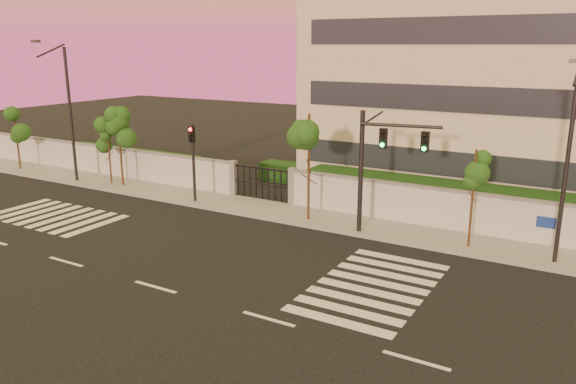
% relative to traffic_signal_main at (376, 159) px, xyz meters
% --- Properties ---
extents(ground, '(120.00, 120.00, 0.00)m').
position_rel_traffic_signal_main_xyz_m(ground, '(-4.87, -9.48, -3.73)').
color(ground, black).
rests_on(ground, ground).
extents(sidewalk, '(60.00, 3.00, 0.15)m').
position_rel_traffic_signal_main_xyz_m(sidewalk, '(-4.87, 1.02, -3.66)').
color(sidewalk, gray).
rests_on(sidewalk, ground).
extents(perimeter_wall, '(60.00, 0.36, 2.20)m').
position_rel_traffic_signal_main_xyz_m(perimeter_wall, '(-4.76, 2.52, -2.66)').
color(perimeter_wall, '#B3B5BA').
rests_on(perimeter_wall, ground).
extents(hedge_row, '(41.00, 4.25, 1.80)m').
position_rel_traffic_signal_main_xyz_m(hedge_row, '(-3.70, 5.25, -2.92)').
color(hedge_row, black).
rests_on(hedge_row, ground).
extents(institutional_building, '(24.40, 12.40, 12.25)m').
position_rel_traffic_signal_main_xyz_m(institutional_building, '(4.13, 12.50, 2.42)').
color(institutional_building, beige).
rests_on(institutional_building, ground).
extents(road_markings, '(57.00, 7.62, 0.02)m').
position_rel_traffic_signal_main_xyz_m(road_markings, '(-6.45, -5.73, -3.72)').
color(road_markings, silver).
rests_on(road_markings, ground).
extents(street_tree_a, '(1.60, 1.27, 4.37)m').
position_rel_traffic_signal_main_xyz_m(street_tree_a, '(-27.34, 0.66, -0.51)').
color(street_tree_a, '#382314').
rests_on(street_tree_a, ground).
extents(street_tree_b, '(1.33, 1.06, 4.26)m').
position_rel_traffic_signal_main_xyz_m(street_tree_b, '(-18.28, 0.83, -0.60)').
color(street_tree_b, '#382314').
rests_on(street_tree_b, ground).
extents(street_tree_c, '(1.61, 1.28, 4.86)m').
position_rel_traffic_signal_main_xyz_m(street_tree_c, '(-17.34, 0.91, -0.15)').
color(street_tree_c, '#382314').
rests_on(street_tree_c, ground).
extents(street_tree_d, '(1.63, 1.30, 5.52)m').
position_rel_traffic_signal_main_xyz_m(street_tree_d, '(-3.71, 0.47, 0.33)').
color(street_tree_d, '#382314').
rests_on(street_tree_d, ground).
extents(street_tree_e, '(1.34, 1.07, 4.48)m').
position_rel_traffic_signal_main_xyz_m(street_tree_e, '(4.30, 0.51, -0.44)').
color(street_tree_e, '#382314').
rests_on(street_tree_e, ground).
extents(traffic_signal_main, '(3.72, 0.73, 5.91)m').
position_rel_traffic_signal_main_xyz_m(traffic_signal_main, '(0.00, 0.00, 0.00)').
color(traffic_signal_main, black).
rests_on(traffic_signal_main, ground).
extents(traffic_signal_secondary, '(0.36, 0.34, 4.59)m').
position_rel_traffic_signal_main_xyz_m(traffic_signal_secondary, '(-10.96, 0.23, -0.82)').
color(traffic_signal_secondary, black).
rests_on(traffic_signal_secondary, ground).
extents(streetlight_west, '(0.54, 2.18, 9.05)m').
position_rel_traffic_signal_main_xyz_m(streetlight_west, '(-20.94, 0.09, 1.16)').
color(streetlight_west, black).
rests_on(streetlight_west, ground).
extents(streetlight_east, '(0.50, 2.00, 8.30)m').
position_rel_traffic_signal_main_xyz_m(streetlight_east, '(7.77, 0.27, 0.75)').
color(streetlight_east, black).
rests_on(streetlight_east, ground).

